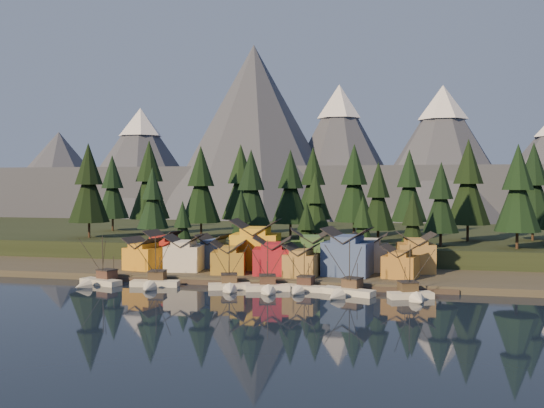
% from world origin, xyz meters
% --- Properties ---
extents(ground, '(500.00, 500.00, 0.00)m').
position_xyz_m(ground, '(0.00, 0.00, 0.00)').
color(ground, black).
rests_on(ground, ground).
extents(shore_strip, '(400.00, 50.00, 1.50)m').
position_xyz_m(shore_strip, '(0.00, 40.00, 0.75)').
color(shore_strip, '#3E3A2D').
rests_on(shore_strip, ground).
extents(hillside, '(420.00, 100.00, 6.00)m').
position_xyz_m(hillside, '(0.00, 90.00, 3.00)').
color(hillside, black).
rests_on(hillside, ground).
extents(dock, '(80.00, 4.00, 1.00)m').
position_xyz_m(dock, '(0.00, 16.50, 0.50)').
color(dock, '#453A31').
rests_on(dock, ground).
extents(mountain_ridge, '(560.00, 190.00, 90.00)m').
position_xyz_m(mountain_ridge, '(-4.20, 213.59, 26.06)').
color(mountain_ridge, '#4D5163').
rests_on(mountain_ridge, ground).
extents(boat_0, '(10.54, 11.06, 11.86)m').
position_xyz_m(boat_0, '(-35.69, 8.92, 2.27)').
color(boat_0, beige).
rests_on(boat_0, ground).
extents(boat_1, '(10.87, 11.58, 11.88)m').
position_xyz_m(boat_1, '(-22.80, 9.56, 2.22)').
color(boat_1, beige).
rests_on(boat_1, ground).
extents(boat_2, '(9.51, 10.08, 11.38)m').
position_xyz_m(boat_2, '(-6.09, 10.09, 2.25)').
color(boat_2, beige).
rests_on(boat_2, ground).
extents(boat_3, '(9.85, 10.40, 11.53)m').
position_xyz_m(boat_3, '(2.14, 9.95, 2.25)').
color(boat_3, silver).
rests_on(boat_3, ground).
extents(boat_4, '(9.41, 10.01, 10.77)m').
position_xyz_m(boat_4, '(8.90, 11.41, 2.06)').
color(boat_4, beige).
rests_on(boat_4, ground).
extents(boat_5, '(11.45, 11.85, 11.85)m').
position_xyz_m(boat_5, '(18.00, 8.93, 2.16)').
color(boat_5, beige).
rests_on(boat_5, ground).
extents(boat_6, '(9.24, 9.86, 11.53)m').
position_xyz_m(boat_6, '(30.88, 8.11, 2.33)').
color(boat_6, silver).
rests_on(boat_6, ground).
extents(house_front_0, '(9.03, 8.71, 7.66)m').
position_xyz_m(house_front_0, '(-31.75, 24.01, 5.52)').
color(house_front_0, orange).
rests_on(house_front_0, shore_strip).
extents(house_front_1, '(8.82, 8.53, 8.40)m').
position_xyz_m(house_front_1, '(-21.54, 24.26, 5.91)').
color(house_front_1, beige).
rests_on(house_front_1, shore_strip).
extents(house_front_2, '(8.83, 8.88, 7.39)m').
position_xyz_m(house_front_2, '(-10.09, 22.65, 5.38)').
color(house_front_2, olive).
rests_on(house_front_2, shore_strip).
extents(house_front_3, '(9.52, 9.19, 8.58)m').
position_xyz_m(house_front_3, '(0.07, 23.40, 6.01)').
color(house_front_3, maroon).
rests_on(house_front_3, shore_strip).
extents(house_front_4, '(7.58, 8.09, 7.16)m').
position_xyz_m(house_front_4, '(6.99, 21.66, 5.26)').
color(house_front_4, '#A17839').
rests_on(house_front_4, shore_strip).
extents(house_front_5, '(11.40, 10.62, 10.64)m').
position_xyz_m(house_front_5, '(16.72, 25.79, 7.09)').
color(house_front_5, '#374D83').
rests_on(house_front_5, shore_strip).
extents(house_front_6, '(8.33, 8.03, 7.05)m').
position_xyz_m(house_front_6, '(28.36, 24.46, 5.21)').
color(house_front_6, '#A36E2A').
rests_on(house_front_6, shore_strip).
extents(house_back_0, '(8.77, 8.49, 8.69)m').
position_xyz_m(house_back_0, '(-30.20, 32.55, 6.06)').
color(house_back_0, maroon).
rests_on(house_back_0, shore_strip).
extents(house_back_1, '(8.00, 8.08, 7.97)m').
position_xyz_m(house_back_1, '(-16.83, 31.85, 5.68)').
color(house_back_1, '#3A528A').
rests_on(house_back_1, shore_strip).
extents(house_back_2, '(11.91, 11.07, 11.84)m').
position_xyz_m(house_back_2, '(-6.04, 31.85, 7.72)').
color(house_back_2, gold).
rests_on(house_back_2, shore_strip).
extents(house_back_3, '(11.26, 10.45, 9.83)m').
position_xyz_m(house_back_3, '(7.59, 31.69, 6.66)').
color(house_back_3, '#426E3B').
rests_on(house_back_3, shore_strip).
extents(house_back_4, '(8.23, 7.91, 8.85)m').
position_xyz_m(house_back_4, '(21.28, 34.38, 6.15)').
color(house_back_4, beige).
rests_on(house_back_4, shore_strip).
extents(house_back_5, '(9.23, 9.32, 9.19)m').
position_xyz_m(house_back_5, '(31.67, 33.73, 6.32)').
color(house_back_5, '#A87C3B').
rests_on(house_back_5, shore_strip).
extents(tree_hill_0, '(12.02, 12.02, 27.99)m').
position_xyz_m(tree_hill_0, '(-62.00, 52.00, 21.31)').
color(tree_hill_0, '#332319').
rests_on(tree_hill_0, hillside).
extents(tree_hill_1, '(12.71, 12.71, 29.62)m').
position_xyz_m(tree_hill_1, '(-50.00, 68.00, 22.19)').
color(tree_hill_1, '#332319').
rests_on(tree_hill_1, hillside).
extents(tree_hill_2, '(8.85, 8.85, 20.62)m').
position_xyz_m(tree_hill_2, '(-40.00, 48.00, 17.26)').
color(tree_hill_2, '#332319').
rests_on(tree_hill_2, hillside).
extents(tree_hill_3, '(11.66, 11.66, 27.17)m').
position_xyz_m(tree_hill_3, '(-30.00, 60.00, 20.86)').
color(tree_hill_3, '#332319').
rests_on(tree_hill_3, hillside).
extents(tree_hill_4, '(12.23, 12.23, 28.50)m').
position_xyz_m(tree_hill_4, '(-22.00, 75.00, 21.58)').
color(tree_hill_4, '#332319').
rests_on(tree_hill_4, hillside).
extents(tree_hill_5, '(10.89, 10.89, 25.36)m').
position_xyz_m(tree_hill_5, '(-12.00, 50.00, 19.86)').
color(tree_hill_5, '#332319').
rests_on(tree_hill_5, hillside).
extents(tree_hill_6, '(11.15, 11.15, 25.97)m').
position_xyz_m(tree_hill_6, '(-4.00, 65.00, 20.20)').
color(tree_hill_6, '#332319').
rests_on(tree_hill_6, hillside).
extents(tree_hill_7, '(8.31, 8.31, 19.35)m').
position_xyz_m(tree_hill_7, '(6.00, 48.00, 16.57)').
color(tree_hill_7, '#332319').
rests_on(tree_hill_7, hillside).
extents(tree_hill_8, '(11.96, 11.96, 27.86)m').
position_xyz_m(tree_hill_8, '(14.00, 72.00, 21.23)').
color(tree_hill_8, '#332319').
rests_on(tree_hill_8, hillside).
extents(tree_hill_9, '(9.40, 9.40, 21.90)m').
position_xyz_m(tree_hill_9, '(22.00, 55.00, 17.97)').
color(tree_hill_9, '#332319').
rests_on(tree_hill_9, hillside).
extents(tree_hill_10, '(11.36, 11.36, 26.47)m').
position_xyz_m(tree_hill_10, '(30.00, 80.00, 20.47)').
color(tree_hill_10, '#332319').
rests_on(tree_hill_10, hillside).
extents(tree_hill_11, '(9.27, 9.27, 21.59)m').
position_xyz_m(tree_hill_11, '(38.00, 50.00, 17.80)').
color(tree_hill_11, '#332319').
rests_on(tree_hill_11, hillside).
extents(tree_hill_12, '(12.19, 12.19, 28.41)m').
position_xyz_m(tree_hill_12, '(46.00, 66.00, 21.53)').
color(tree_hill_12, '#332319').
rests_on(tree_hill_12, hillside).
extents(tree_hill_13, '(11.09, 11.09, 25.82)m').
position_xyz_m(tree_hill_13, '(56.00, 48.00, 20.12)').
color(tree_hill_13, '#332319').
rests_on(tree_hill_13, hillside).
extents(tree_hill_14, '(11.85, 11.85, 27.61)m').
position_xyz_m(tree_hill_14, '(64.00, 72.00, 21.09)').
color(tree_hill_14, '#332319').
rests_on(tree_hill_14, hillside).
extents(tree_hill_15, '(11.87, 11.87, 27.66)m').
position_xyz_m(tree_hill_15, '(0.00, 82.00, 21.12)').
color(tree_hill_15, '#332319').
rests_on(tree_hill_15, hillside).
extents(tree_hill_16, '(11.02, 11.02, 25.67)m').
position_xyz_m(tree_hill_16, '(-68.00, 78.00, 20.03)').
color(tree_hill_16, '#332319').
rests_on(tree_hill_16, hillside).
extents(tree_shore_0, '(6.87, 6.87, 16.00)m').
position_xyz_m(tree_shore_0, '(-28.00, 40.00, 10.24)').
color(tree_shore_0, '#332319').
rests_on(tree_shore_0, shore_strip).
extents(tree_shore_1, '(8.13, 8.13, 18.94)m').
position_xyz_m(tree_shore_1, '(-12.00, 40.00, 11.85)').
color(tree_shore_1, '#332319').
rests_on(tree_shore_1, shore_strip).
extents(tree_shore_2, '(6.87, 6.87, 16.01)m').
position_xyz_m(tree_shore_2, '(5.00, 40.00, 10.24)').
color(tree_shore_2, '#332319').
rests_on(tree_shore_2, shore_strip).
extents(tree_shore_3, '(7.47, 7.47, 17.40)m').
position_xyz_m(tree_shore_3, '(19.00, 40.00, 11.00)').
color(tree_shore_3, '#332319').
rests_on(tree_shore_3, shore_strip).
extents(tree_shore_4, '(8.02, 8.02, 18.68)m').
position_xyz_m(tree_shore_4, '(31.00, 40.00, 11.70)').
color(tree_shore_4, '#332319').
rests_on(tree_shore_4, shore_strip).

